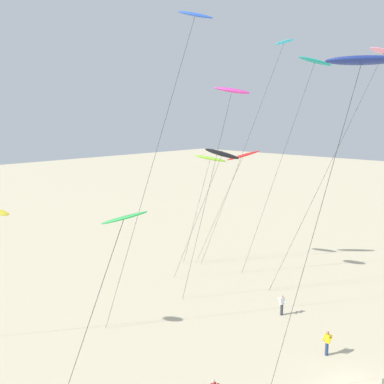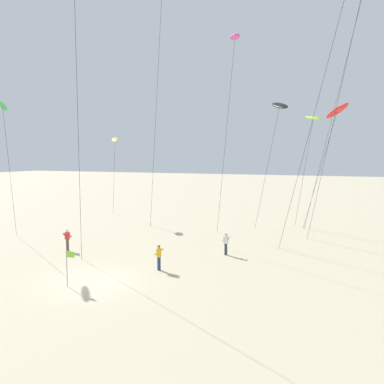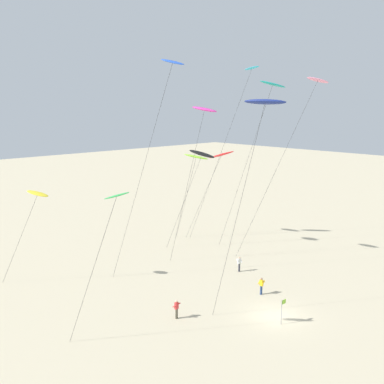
{
  "view_description": "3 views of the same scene",
  "coord_description": "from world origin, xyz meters",
  "px_view_note": "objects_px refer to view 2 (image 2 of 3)",
  "views": [
    {
      "loc": [
        -22.14,
        -8.04,
        15.37
      ],
      "look_at": [
        0.01,
        13.05,
        9.97
      ],
      "focal_mm": 40.65,
      "sensor_mm": 36.0,
      "label": 1
    },
    {
      "loc": [
        13.56,
        -18.0,
        7.43
      ],
      "look_at": [
        1.96,
        11.22,
        4.41
      ],
      "focal_mm": 35.3,
      "sensor_mm": 36.0,
      "label": 2
    },
    {
      "loc": [
        -28.85,
        -20.03,
        17.59
      ],
      "look_at": [
        -0.54,
        9.67,
        9.51
      ],
      "focal_mm": 40.79,
      "sensor_mm": 36.0,
      "label": 3
    }
  ],
  "objects_px": {
    "kite_magenta": "(235,38)",
    "kite_flyer_middle": "(159,257)",
    "kite_flyer_furthest": "(67,239)",
    "kite_lime": "(313,118)",
    "kite_flyer_nearest": "(226,243)",
    "kite_green": "(3,110)",
    "kite_black": "(279,106)",
    "marker_flag": "(69,261)",
    "kite_yellow": "(115,140)",
    "kite_red": "(337,112)"
  },
  "relations": [
    {
      "from": "kite_magenta",
      "to": "kite_flyer_middle",
      "type": "bearing_deg",
      "value": -102.46
    },
    {
      "from": "kite_flyer_furthest",
      "to": "kite_lime",
      "type": "bearing_deg",
      "value": 41.84
    },
    {
      "from": "kite_flyer_nearest",
      "to": "kite_lime",
      "type": "bearing_deg",
      "value": 66.9
    },
    {
      "from": "kite_magenta",
      "to": "kite_green",
      "type": "bearing_deg",
      "value": -154.2
    },
    {
      "from": "kite_magenta",
      "to": "kite_flyer_nearest",
      "type": "relative_size",
      "value": 10.59
    },
    {
      "from": "kite_black",
      "to": "kite_flyer_middle",
      "type": "xyz_separation_m",
      "value": [
        -5.44,
        -13.54,
        -11.02
      ]
    },
    {
      "from": "kite_green",
      "to": "kite_flyer_nearest",
      "type": "xyz_separation_m",
      "value": [
        17.86,
        3.54,
        -10.27
      ]
    },
    {
      "from": "marker_flag",
      "to": "kite_magenta",
      "type": "bearing_deg",
      "value": 69.35
    },
    {
      "from": "kite_lime",
      "to": "marker_flag",
      "type": "relative_size",
      "value": 5.5
    },
    {
      "from": "kite_yellow",
      "to": "kite_flyer_furthest",
      "type": "relative_size",
      "value": 5.85
    },
    {
      "from": "kite_green",
      "to": "kite_flyer_middle",
      "type": "bearing_deg",
      "value": -6.54
    },
    {
      "from": "kite_magenta",
      "to": "kite_black",
      "type": "bearing_deg",
      "value": 47.86
    },
    {
      "from": "kite_flyer_furthest",
      "to": "marker_flag",
      "type": "distance_m",
      "value": 8.79
    },
    {
      "from": "kite_yellow",
      "to": "kite_black",
      "type": "height_order",
      "value": "kite_black"
    },
    {
      "from": "kite_magenta",
      "to": "kite_flyer_middle",
      "type": "height_order",
      "value": "kite_magenta"
    },
    {
      "from": "kite_green",
      "to": "kite_flyer_nearest",
      "type": "height_order",
      "value": "kite_green"
    },
    {
      "from": "kite_flyer_middle",
      "to": "kite_yellow",
      "type": "bearing_deg",
      "value": 130.19
    },
    {
      "from": "kite_green",
      "to": "kite_flyer_furthest",
      "type": "relative_size",
      "value": 7.09
    },
    {
      "from": "kite_black",
      "to": "kite_flyer_furthest",
      "type": "relative_size",
      "value": 7.55
    },
    {
      "from": "kite_black",
      "to": "kite_flyer_nearest",
      "type": "bearing_deg",
      "value": -106.53
    },
    {
      "from": "kite_yellow",
      "to": "kite_green",
      "type": "bearing_deg",
      "value": -93.56
    },
    {
      "from": "kite_green",
      "to": "kite_flyer_nearest",
      "type": "bearing_deg",
      "value": 11.22
    },
    {
      "from": "kite_green",
      "to": "kite_lime",
      "type": "distance_m",
      "value": 27.8
    },
    {
      "from": "kite_green",
      "to": "kite_magenta",
      "type": "xyz_separation_m",
      "value": [
        17.09,
        8.26,
        6.0
      ]
    },
    {
      "from": "kite_red",
      "to": "kite_black",
      "type": "distance_m",
      "value": 5.04
    },
    {
      "from": "kite_lime",
      "to": "kite_red",
      "type": "bearing_deg",
      "value": -49.15
    },
    {
      "from": "kite_green",
      "to": "marker_flag",
      "type": "distance_m",
      "value": 16.38
    },
    {
      "from": "kite_green",
      "to": "kite_flyer_middle",
      "type": "height_order",
      "value": "kite_green"
    },
    {
      "from": "kite_green",
      "to": "kite_lime",
      "type": "height_order",
      "value": "kite_green"
    },
    {
      "from": "kite_green",
      "to": "kite_black",
      "type": "relative_size",
      "value": 0.94
    },
    {
      "from": "kite_yellow",
      "to": "kite_magenta",
      "type": "xyz_separation_m",
      "value": [
        16.16,
        -6.57,
        7.92
      ]
    },
    {
      "from": "kite_yellow",
      "to": "kite_red",
      "type": "height_order",
      "value": "kite_red"
    },
    {
      "from": "kite_black",
      "to": "kite_flyer_middle",
      "type": "relative_size",
      "value": 7.55
    },
    {
      "from": "kite_lime",
      "to": "kite_flyer_nearest",
      "type": "height_order",
      "value": "kite_lime"
    },
    {
      "from": "kite_green",
      "to": "kite_flyer_middle",
      "type": "xyz_separation_m",
      "value": [
        14.88,
        -1.71,
        -10.27
      ]
    },
    {
      "from": "kite_green",
      "to": "kite_flyer_furthest",
      "type": "height_order",
      "value": "kite_green"
    },
    {
      "from": "kite_flyer_furthest",
      "to": "marker_flag",
      "type": "relative_size",
      "value": 0.8
    },
    {
      "from": "kite_red",
      "to": "kite_flyer_nearest",
      "type": "bearing_deg",
      "value": -127.41
    },
    {
      "from": "kite_yellow",
      "to": "kite_green",
      "type": "height_order",
      "value": "kite_green"
    },
    {
      "from": "kite_red",
      "to": "marker_flag",
      "type": "height_order",
      "value": "kite_red"
    },
    {
      "from": "kite_yellow",
      "to": "kite_lime",
      "type": "xyz_separation_m",
      "value": [
        22.08,
        0.78,
        1.81
      ]
    },
    {
      "from": "kite_lime",
      "to": "kite_flyer_furthest",
      "type": "relative_size",
      "value": 6.92
    },
    {
      "from": "kite_yellow",
      "to": "kite_flyer_furthest",
      "type": "height_order",
      "value": "kite_yellow"
    },
    {
      "from": "kite_lime",
      "to": "kite_flyer_furthest",
      "type": "distance_m",
      "value": 25.15
    },
    {
      "from": "kite_yellow",
      "to": "kite_flyer_furthest",
      "type": "xyz_separation_m",
      "value": [
        4.94,
        -14.57,
        -8.36
      ]
    },
    {
      "from": "kite_flyer_middle",
      "to": "kite_flyer_furthest",
      "type": "xyz_separation_m",
      "value": [
        -9.02,
        1.96,
        0.0
      ]
    },
    {
      "from": "kite_black",
      "to": "kite_flyer_nearest",
      "type": "height_order",
      "value": "kite_black"
    },
    {
      "from": "kite_flyer_nearest",
      "to": "kite_flyer_middle",
      "type": "distance_m",
      "value": 6.03
    },
    {
      "from": "kite_flyer_nearest",
      "to": "marker_flag",
      "type": "bearing_deg",
      "value": -122.34
    },
    {
      "from": "kite_black",
      "to": "kite_flyer_middle",
      "type": "height_order",
      "value": "kite_black"
    }
  ]
}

